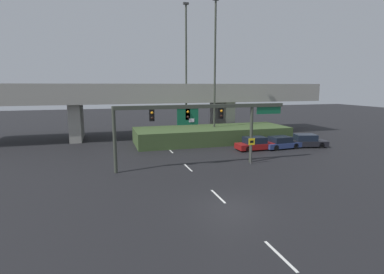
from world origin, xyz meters
TOP-DOWN VIEW (x-y plane):
  - ground_plane at (0.00, 0.00)m, footprint 160.00×160.00m
  - lane_markings at (0.00, 12.47)m, footprint 0.14×37.69m
  - signal_gantry at (1.03, 9.09)m, footprint 15.21×0.44m
  - speed_limit_sign at (5.73, 8.44)m, footprint 0.60×0.11m
  - highway_light_pole_near at (6.48, 19.82)m, footprint 0.70×0.36m
  - highway_light_pole_far at (3.84, 23.40)m, footprint 0.70×0.36m
  - overpass_bridge at (0.00, 26.43)m, footprint 48.03×8.19m
  - grass_embankment at (6.10, 19.57)m, footprint 18.99×6.38m
  - parked_sedan_near_right at (9.06, 13.80)m, footprint 4.42×1.82m
  - parked_sedan_mid_right at (12.17, 13.67)m, footprint 4.39×2.18m
  - parked_sedan_far_right at (15.45, 13.59)m, footprint 4.73×2.76m

SIDE VIEW (x-z plane):
  - ground_plane at x=0.00m, z-range 0.00..0.00m
  - lane_markings at x=0.00m, z-range 0.00..0.01m
  - parked_sedan_mid_right at x=12.17m, z-range -0.05..1.31m
  - parked_sedan_near_right at x=9.06m, z-range -0.06..1.39m
  - parked_sedan_far_right at x=15.45m, z-range -0.06..1.40m
  - grass_embankment at x=6.10m, z-range 0.00..1.85m
  - speed_limit_sign at x=5.73m, z-range 0.37..2.78m
  - signal_gantry at x=1.03m, z-range 1.69..7.08m
  - overpass_bridge at x=0.00m, z-range 1.57..8.77m
  - highway_light_pole_near at x=6.48m, z-range 0.38..17.45m
  - highway_light_pole_far at x=3.84m, z-range 0.38..17.65m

